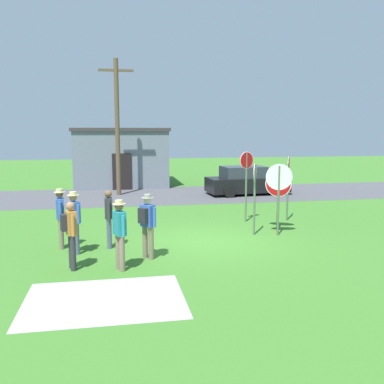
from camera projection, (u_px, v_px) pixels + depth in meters
The scene contains 17 objects.
ground_plane at pixel (206, 241), 13.10m from camera, with size 80.00×80.00×0.00m, color #3D7528.
street_asphalt at pixel (167, 195), 22.59m from camera, with size 60.00×6.40×0.01m, color #4C4C51.
concrete_path at pixel (105, 300), 8.57m from camera, with size 3.20×2.40×0.01m, color #ADAAA3.
building_background at pixel (121, 156), 26.85m from camera, with size 5.70×5.36×3.55m.
utility_pole at pixel (117, 125), 22.13m from camera, with size 1.80×0.24×7.05m.
parked_car_on_street at pixel (246, 182), 22.80m from camera, with size 4.42×2.26×1.51m.
stop_sign_rear_right at pixel (279, 186), 13.68m from camera, with size 0.83×0.24×2.34m.
stop_sign_far_back at pixel (278, 190), 14.61m from camera, with size 0.79×0.43×2.02m.
stop_sign_low_front at pixel (288, 177), 15.97m from camera, with size 0.33×0.63×2.44m.
stop_sign_nearest at pixel (246, 176), 15.74m from camera, with size 0.59×0.26×2.62m.
stop_sign_leaning_right at pixel (255, 188), 13.74m from camera, with size 0.29×0.56×2.36m.
person_holding_notes at pixel (74, 219), 11.67m from camera, with size 0.39×0.48×1.74m.
person_in_blue at pixel (70, 230), 10.33m from camera, with size 0.42×0.55×1.69m.
person_with_sunhat at pixel (109, 216), 12.30m from camera, with size 0.22×0.57×1.69m.
person_in_teal at pixel (60, 215), 12.24m from camera, with size 0.31×0.57×1.74m.
person_on_left at pixel (147, 222), 11.19m from camera, with size 0.47×0.48×1.74m.
person_in_dark_shirt at pixel (120, 231), 10.28m from camera, with size 0.34×0.54×1.74m.
Camera 1 is at (-2.73, -12.46, 3.38)m, focal length 39.81 mm.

